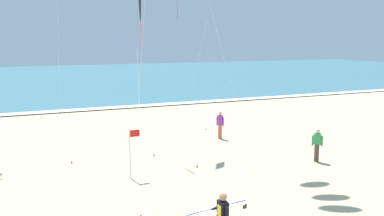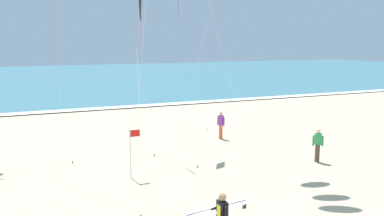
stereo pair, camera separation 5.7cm
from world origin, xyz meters
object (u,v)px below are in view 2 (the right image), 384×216
at_px(surfer_lead, 220,214).
at_px(kite_diamond_charcoal_low, 140,7).
at_px(lifeguard_flag, 132,149).
at_px(bystander_green_top, 318,145).
at_px(bystander_purple_top, 221,125).

relative_size(surfer_lead, kite_diamond_charcoal_low, 0.27).
height_order(surfer_lead, lifeguard_flag, lifeguard_flag).
bearing_deg(bystander_green_top, bystander_purple_top, 111.50).
height_order(surfer_lead, kite_diamond_charcoal_low, kite_diamond_charcoal_low).
relative_size(kite_diamond_charcoal_low, bystander_green_top, 4.81).
xyz_separation_m(bystander_green_top, lifeguard_flag, (-8.58, 1.10, 0.45)).
distance_m(kite_diamond_charcoal_low, bystander_green_top, 10.39).
distance_m(surfer_lead, lifeguard_flag, 6.53).
bearing_deg(kite_diamond_charcoal_low, lifeguard_flag, 93.39).
height_order(bystander_purple_top, lifeguard_flag, lifeguard_flag).
distance_m(surfer_lead, bystander_green_top, 9.45).
distance_m(bystander_purple_top, lifeguard_flag, 7.83).
relative_size(bystander_green_top, lifeguard_flag, 0.76).
bearing_deg(bystander_purple_top, lifeguard_flag, -144.30).
distance_m(kite_diamond_charcoal_low, bystander_purple_top, 10.56).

